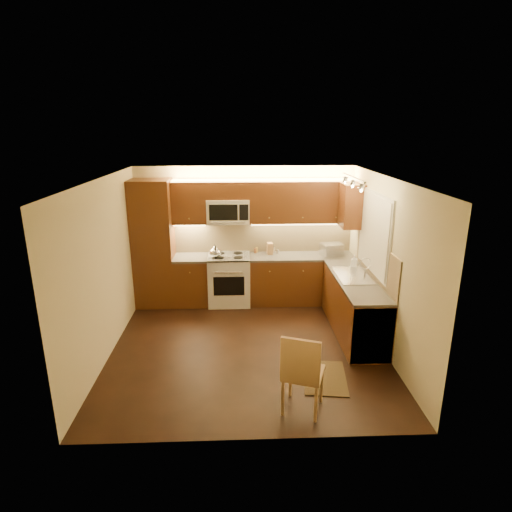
{
  "coord_description": "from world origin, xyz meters",
  "views": [
    {
      "loc": [
        -0.11,
        -5.69,
        3.16
      ],
      "look_at": [
        0.15,
        0.55,
        1.25
      ],
      "focal_mm": 29.6,
      "sensor_mm": 36.0,
      "label": 1
    }
  ],
  "objects_px": {
    "kettle": "(215,251)",
    "dining_chair": "(303,371)",
    "microwave": "(228,211)",
    "stove": "(229,279)",
    "toaster_oven": "(331,249)",
    "soap_bottle": "(354,261)",
    "knife_block": "(270,248)",
    "sink": "(354,271)"
  },
  "relations": [
    {
      "from": "stove",
      "to": "dining_chair",
      "type": "height_order",
      "value": "dining_chair"
    },
    {
      "from": "kettle",
      "to": "soap_bottle",
      "type": "bearing_deg",
      "value": -25.05
    },
    {
      "from": "sink",
      "to": "dining_chair",
      "type": "relative_size",
      "value": 0.86
    },
    {
      "from": "kettle",
      "to": "knife_block",
      "type": "xyz_separation_m",
      "value": [
        1.0,
        0.26,
        -0.04
      ]
    },
    {
      "from": "soap_bottle",
      "to": "knife_block",
      "type": "bearing_deg",
      "value": 170.64
    },
    {
      "from": "sink",
      "to": "kettle",
      "type": "distance_m",
      "value": 2.46
    },
    {
      "from": "stove",
      "to": "toaster_oven",
      "type": "distance_m",
      "value": 1.96
    },
    {
      "from": "knife_block",
      "to": "toaster_oven",
      "type": "bearing_deg",
      "value": -12.19
    },
    {
      "from": "sink",
      "to": "knife_block",
      "type": "relative_size",
      "value": 4.05
    },
    {
      "from": "kettle",
      "to": "toaster_oven",
      "type": "bearing_deg",
      "value": -8.03
    },
    {
      "from": "stove",
      "to": "sink",
      "type": "height_order",
      "value": "sink"
    },
    {
      "from": "kettle",
      "to": "soap_bottle",
      "type": "distance_m",
      "value": 2.43
    },
    {
      "from": "stove",
      "to": "knife_block",
      "type": "bearing_deg",
      "value": 10.69
    },
    {
      "from": "kettle",
      "to": "soap_bottle",
      "type": "relative_size",
      "value": 1.15
    },
    {
      "from": "sink",
      "to": "toaster_oven",
      "type": "xyz_separation_m",
      "value": [
        -0.12,
        1.14,
        0.04
      ]
    },
    {
      "from": "soap_bottle",
      "to": "dining_chair",
      "type": "height_order",
      "value": "soap_bottle"
    },
    {
      "from": "toaster_oven",
      "to": "dining_chair",
      "type": "distance_m",
      "value": 3.37
    },
    {
      "from": "microwave",
      "to": "toaster_oven",
      "type": "distance_m",
      "value": 2.02
    },
    {
      "from": "dining_chair",
      "to": "kettle",
      "type": "bearing_deg",
      "value": 130.72
    },
    {
      "from": "stove",
      "to": "dining_chair",
      "type": "relative_size",
      "value": 0.92
    },
    {
      "from": "stove",
      "to": "microwave",
      "type": "distance_m",
      "value": 1.27
    },
    {
      "from": "kettle",
      "to": "dining_chair",
      "type": "height_order",
      "value": "kettle"
    },
    {
      "from": "microwave",
      "to": "sink",
      "type": "distance_m",
      "value": 2.48
    },
    {
      "from": "stove",
      "to": "toaster_oven",
      "type": "bearing_deg",
      "value": 0.33
    },
    {
      "from": "stove",
      "to": "knife_block",
      "type": "height_order",
      "value": "knife_block"
    },
    {
      "from": "microwave",
      "to": "knife_block",
      "type": "height_order",
      "value": "microwave"
    },
    {
      "from": "sink",
      "to": "dining_chair",
      "type": "xyz_separation_m",
      "value": [
        -1.09,
        -2.05,
        -0.48
      ]
    },
    {
      "from": "sink",
      "to": "kettle",
      "type": "height_order",
      "value": "kettle"
    },
    {
      "from": "sink",
      "to": "toaster_oven",
      "type": "bearing_deg",
      "value": 95.82
    },
    {
      "from": "stove",
      "to": "sink",
      "type": "distance_m",
      "value": 2.35
    },
    {
      "from": "knife_block",
      "to": "stove",
      "type": "bearing_deg",
      "value": -174.78
    },
    {
      "from": "knife_block",
      "to": "dining_chair",
      "type": "height_order",
      "value": "knife_block"
    },
    {
      "from": "soap_bottle",
      "to": "toaster_oven",
      "type": "bearing_deg",
      "value": 130.81
    },
    {
      "from": "soap_bottle",
      "to": "kettle",
      "type": "bearing_deg",
      "value": -171.65
    },
    {
      "from": "dining_chair",
      "to": "microwave",
      "type": "bearing_deg",
      "value": 125.49
    },
    {
      "from": "stove",
      "to": "microwave",
      "type": "relative_size",
      "value": 1.21
    },
    {
      "from": "kettle",
      "to": "toaster_oven",
      "type": "relative_size",
      "value": 0.67
    },
    {
      "from": "stove",
      "to": "knife_block",
      "type": "distance_m",
      "value": 0.95
    },
    {
      "from": "kettle",
      "to": "dining_chair",
      "type": "bearing_deg",
      "value": -80.81
    },
    {
      "from": "microwave",
      "to": "knife_block",
      "type": "xyz_separation_m",
      "value": [
        0.76,
        0.01,
        -0.71
      ]
    },
    {
      "from": "stove",
      "to": "kettle",
      "type": "height_order",
      "value": "kettle"
    },
    {
      "from": "soap_bottle",
      "to": "dining_chair",
      "type": "distance_m",
      "value": 2.82
    }
  ]
}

